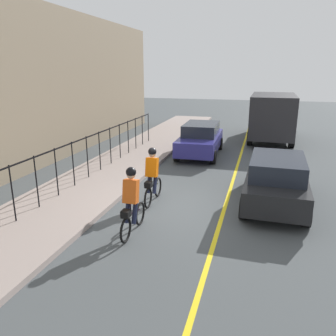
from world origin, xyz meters
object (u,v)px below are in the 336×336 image
(cyclist_lead, at_px, (152,176))
(cyclist_follow, at_px, (131,202))
(box_truck_background, at_px, (272,115))
(patrol_sedan, at_px, (276,179))
(parked_sedan_rear, at_px, (200,139))

(cyclist_lead, xyz_separation_m, cyclist_follow, (-2.23, -0.17, 0.00))
(cyclist_lead, relative_size, box_truck_background, 0.27)
(cyclist_follow, height_order, patrol_sedan, cyclist_follow)
(cyclist_lead, bearing_deg, patrol_sedan, -75.87)
(parked_sedan_rear, bearing_deg, cyclist_follow, -2.33)
(parked_sedan_rear, height_order, box_truck_background, box_truck_background)
(cyclist_follow, distance_m, box_truck_background, 14.35)
(cyclist_lead, xyz_separation_m, parked_sedan_rear, (6.76, -0.32, -0.09))
(cyclist_lead, xyz_separation_m, box_truck_background, (11.65, -3.77, 0.64))
(cyclist_lead, distance_m, box_truck_background, 12.26)
(cyclist_follow, bearing_deg, parked_sedan_rear, -1.07)
(patrol_sedan, height_order, box_truck_background, box_truck_background)
(parked_sedan_rear, bearing_deg, patrol_sedan, 29.59)
(patrol_sedan, distance_m, box_truck_background, 10.71)
(cyclist_lead, distance_m, patrol_sedan, 3.92)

